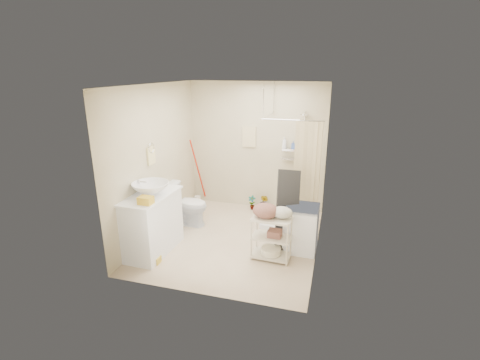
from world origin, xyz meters
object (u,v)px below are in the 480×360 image
object	(u,v)px
vanity	(151,223)
washing_machine	(301,228)
toilet	(187,204)
laundry_rack	(271,234)

from	to	relation	value
vanity	washing_machine	bearing A→B (deg)	19.01
vanity	toilet	xyz separation A→B (m)	(0.12, 1.10, -0.09)
washing_machine	laundry_rack	size ratio (longest dim) A/B	0.91
vanity	toilet	bearing A→B (deg)	85.83
laundry_rack	toilet	bearing A→B (deg)	158.47
toilet	washing_machine	size ratio (longest dim) A/B	1.07
vanity	toilet	distance (m)	1.11
toilet	laundry_rack	bearing A→B (deg)	-112.68
vanity	laundry_rack	bearing A→B (deg)	10.91
washing_machine	laundry_rack	world-z (taller)	laundry_rack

